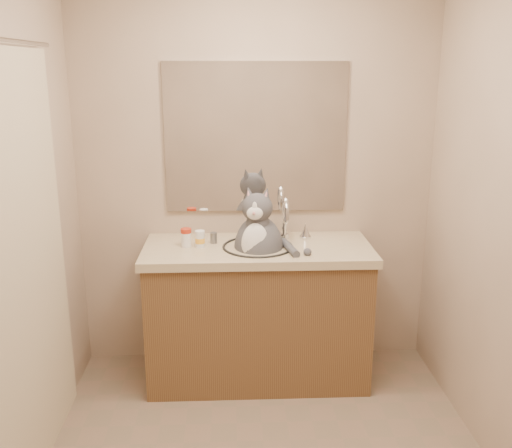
% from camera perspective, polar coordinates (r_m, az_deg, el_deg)
% --- Properties ---
extents(room, '(2.22, 2.52, 2.42)m').
position_cam_1_polar(room, '(2.33, 1.29, -1.21)').
color(room, '#7E6D57').
rests_on(room, ground).
extents(vanity, '(1.34, 0.59, 1.12)m').
position_cam_1_polar(vanity, '(3.50, 0.17, -8.57)').
color(vanity, brown).
rests_on(vanity, ground).
extents(mirror, '(1.10, 0.02, 0.90)m').
position_cam_1_polar(mirror, '(3.49, -0.03, 8.59)').
color(mirror, white).
rests_on(mirror, room).
extents(shower_curtain, '(0.02, 1.30, 1.93)m').
position_cam_1_polar(shower_curtain, '(2.63, -22.45, -4.32)').
color(shower_curtain, beige).
rests_on(shower_curtain, ground).
extents(cat, '(0.40, 0.40, 0.57)m').
position_cam_1_polar(cat, '(3.32, 0.26, -1.94)').
color(cat, '#4C4C51').
rests_on(cat, vanity).
extents(pill_bottle_redcap, '(0.07, 0.07, 0.11)m').
position_cam_1_polar(pill_bottle_redcap, '(3.35, -7.00, -1.35)').
color(pill_bottle_redcap, white).
rests_on(pill_bottle_redcap, vanity).
extents(pill_bottle_orange, '(0.06, 0.06, 0.10)m').
position_cam_1_polar(pill_bottle_orange, '(3.34, -5.62, -1.52)').
color(pill_bottle_orange, white).
rests_on(pill_bottle_orange, vanity).
extents(grey_canister, '(0.05, 0.05, 0.07)m').
position_cam_1_polar(grey_canister, '(3.41, -4.26, -1.38)').
color(grey_canister, slate).
rests_on(grey_canister, vanity).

